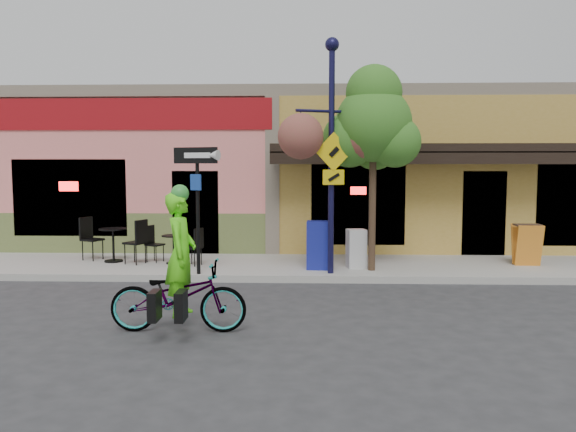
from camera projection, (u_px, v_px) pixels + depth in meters
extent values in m
plane|color=#2D2D30|center=(312.00, 288.00, 11.14)|extent=(90.00, 90.00, 0.00)
cube|color=#9E9B93|center=(311.00, 267.00, 13.13)|extent=(24.00, 3.00, 0.15)
cube|color=#A8A59E|center=(312.00, 279.00, 11.69)|extent=(24.00, 0.12, 0.15)
imported|color=maroon|center=(178.00, 296.00, 8.19)|extent=(2.00, 0.72, 1.05)
imported|color=#5AEE19|center=(181.00, 271.00, 8.16)|extent=(0.44, 0.66, 1.80)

